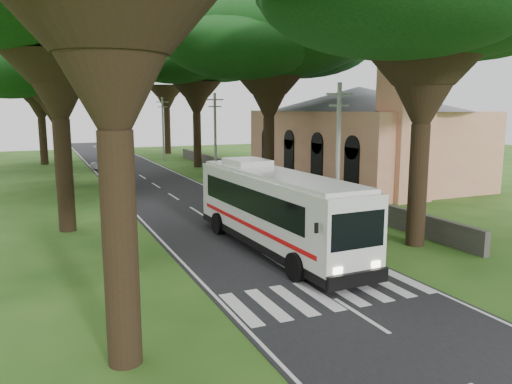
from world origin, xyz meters
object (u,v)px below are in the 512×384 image
(pole_near, at_px, (338,155))
(distant_car_c, at_px, (124,148))
(distant_car_a, at_px, (105,164))
(coach_bus, at_px, (275,208))
(church, at_px, (359,127))
(pedestrian, at_px, (127,249))
(pole_far, at_px, (163,128))
(pole_mid, at_px, (215,136))

(pole_near, distance_m, distant_car_c, 55.53)
(pole_near, bearing_deg, distant_car_a, 104.04)
(pole_near, distance_m, coach_bus, 5.53)
(coach_bus, bearing_deg, pole_near, 20.58)
(church, relative_size, pedestrian, 14.53)
(church, distance_m, pole_far, 27.41)
(pole_far, bearing_deg, distant_car_a, -137.87)
(pole_near, relative_size, coach_bus, 0.63)
(distant_car_c, bearing_deg, coach_bus, 97.97)
(church, height_order, pole_far, church)
(pole_near, xyz_separation_m, pole_far, (0.00, 40.00, 0.00))
(distant_car_a, height_order, distant_car_c, distant_car_a)
(church, bearing_deg, distant_car_a, 140.24)
(coach_bus, height_order, pedestrian, coach_bus)
(pole_far, bearing_deg, distant_car_c, 99.24)
(pole_mid, height_order, distant_car_a, pole_mid)
(church, xyz_separation_m, pole_mid, (-12.36, 4.45, -0.73))
(church, height_order, pole_mid, church)
(church, relative_size, pole_near, 3.00)
(pole_mid, height_order, pedestrian, pole_mid)
(pole_far, bearing_deg, pole_near, -90.00)
(pole_far, height_order, coach_bus, pole_far)
(pole_far, distance_m, distant_car_a, 11.52)
(coach_bus, relative_size, distant_car_a, 2.93)
(distant_car_a, relative_size, distant_car_c, 1.03)
(distant_car_a, bearing_deg, church, 120.53)
(pedestrian, bearing_deg, pole_far, -17.94)
(distant_car_a, distance_m, pedestrian, 34.79)
(church, relative_size, distant_car_a, 5.51)
(pole_near, relative_size, pole_mid, 1.00)
(pole_far, relative_size, coach_bus, 0.63)
(pole_mid, distance_m, coach_bus, 22.55)
(church, height_order, distant_car_c, church)
(pole_near, relative_size, distant_car_c, 1.89)
(pole_mid, bearing_deg, pole_near, -90.00)
(pole_mid, xyz_separation_m, coach_bus, (-4.70, -21.95, -2.17))
(pole_near, distance_m, pole_far, 40.00)
(pole_far, xyz_separation_m, coach_bus, (-4.70, -41.95, -2.17))
(pedestrian, bearing_deg, coach_bus, -92.05)
(pole_far, relative_size, pedestrian, 4.84)
(pole_mid, distance_m, pedestrian, 25.10)
(coach_bus, bearing_deg, church, 43.78)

